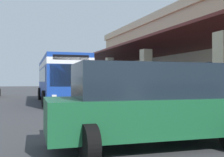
{
  "coord_description": "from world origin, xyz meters",
  "views": [
    {
      "loc": [
        19.71,
        -3.54,
        1.57
      ],
      "look_at": [
        2.58,
        2.85,
        1.71
      ],
      "focal_mm": 44.32,
      "sensor_mm": 36.0,
      "label": 1
    }
  ],
  "objects_px": {
    "pedestrian": "(104,98)",
    "parked_suv_green": "(147,104)",
    "transit_bus": "(60,77)",
    "potted_palm": "(104,90)"
  },
  "relations": [
    {
      "from": "pedestrian",
      "to": "parked_suv_green",
      "type": "bearing_deg",
      "value": 1.15
    },
    {
      "from": "transit_bus",
      "to": "potted_palm",
      "type": "relative_size",
      "value": 4.49
    },
    {
      "from": "parked_suv_green",
      "to": "pedestrian",
      "type": "distance_m",
      "value": 3.02
    },
    {
      "from": "pedestrian",
      "to": "potted_palm",
      "type": "distance_m",
      "value": 13.78
    },
    {
      "from": "parked_suv_green",
      "to": "potted_palm",
      "type": "relative_size",
      "value": 1.95
    },
    {
      "from": "transit_bus",
      "to": "pedestrian",
      "type": "relative_size",
      "value": 6.46
    },
    {
      "from": "potted_palm",
      "to": "pedestrian",
      "type": "bearing_deg",
      "value": -18.95
    },
    {
      "from": "parked_suv_green",
      "to": "pedestrian",
      "type": "xyz_separation_m",
      "value": [
        -3.02,
        -0.06,
        -0.02
      ]
    },
    {
      "from": "parked_suv_green",
      "to": "potted_palm",
      "type": "xyz_separation_m",
      "value": [
        -16.06,
        4.42,
        -0.23
      ]
    },
    {
      "from": "parked_suv_green",
      "to": "pedestrian",
      "type": "bearing_deg",
      "value": -178.85
    }
  ]
}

